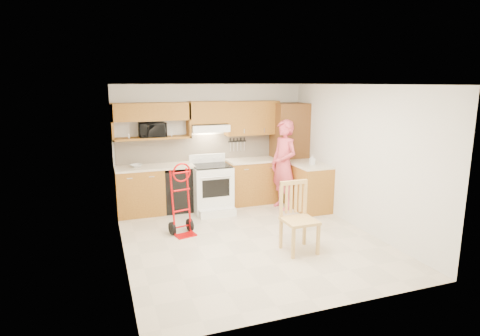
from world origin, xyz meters
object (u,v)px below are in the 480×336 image
person (284,165)px  dining_chair (300,218)px  microwave (152,130)px  range (212,185)px  hand_truck (183,203)px

person → dining_chair: bearing=-31.7°
microwave → range: (1.06, -0.47, -1.08)m
range → hand_truck: 1.32m
person → hand_truck: bearing=-83.4°
microwave → hand_truck: microwave is taller
microwave → person: size_ratio=0.28×
microwave → dining_chair: (1.76, -2.79, -1.10)m
microwave → hand_truck: (0.25, -1.50, -1.07)m
range → dining_chair: bearing=-73.1°
microwave → hand_truck: bearing=-82.3°
microwave → dining_chair: bearing=-59.3°
range → dining_chair: (0.71, -2.32, -0.02)m
microwave → dining_chair: microwave is taller
hand_truck → dining_chair: hand_truck is taller
range → hand_truck: size_ratio=0.99×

